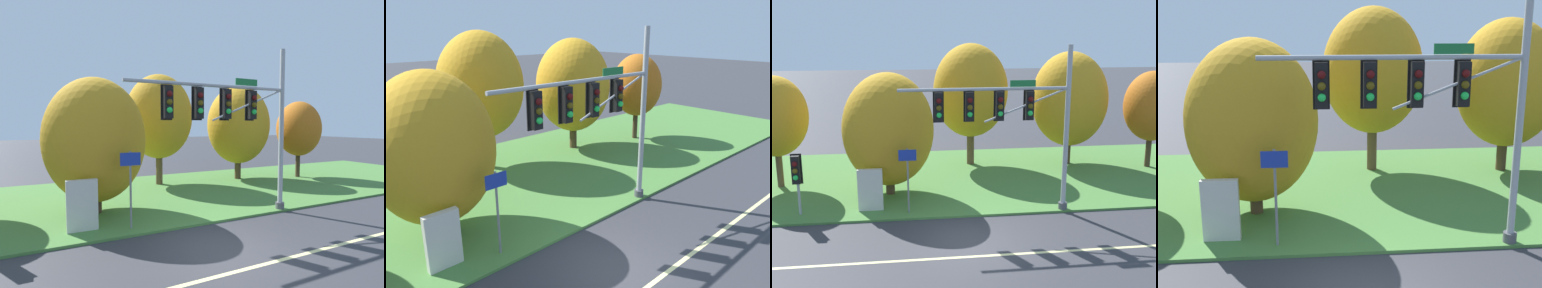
{
  "view_description": "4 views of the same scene",
  "coord_description": "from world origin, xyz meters",
  "views": [
    {
      "loc": [
        -5.08,
        -7.78,
        4.02
      ],
      "look_at": [
        1.0,
        4.62,
        3.12
      ],
      "focal_mm": 28.0,
      "sensor_mm": 36.0,
      "label": 1
    },
    {
      "loc": [
        -7.85,
        -6.56,
        7.36
      ],
      "look_at": [
        2.04,
        3.95,
        2.84
      ],
      "focal_mm": 35.0,
      "sensor_mm": 36.0,
      "label": 2
    },
    {
      "loc": [
        -2.44,
        -17.0,
        8.07
      ],
      "look_at": [
        0.24,
        3.44,
        3.09
      ],
      "focal_mm": 45.0,
      "sensor_mm": 36.0,
      "label": 3
    },
    {
      "loc": [
        -1.35,
        -10.06,
        6.39
      ],
      "look_at": [
        -0.09,
        3.44,
        3.06
      ],
      "focal_mm": 45.0,
      "sensor_mm": 36.0,
      "label": 4
    }
  ],
  "objects": [
    {
      "name": "ground_plane",
      "position": [
        0.0,
        0.0,
        0.0
      ],
      "size": [
        160.0,
        160.0,
        0.0
      ],
      "primitive_type": "plane",
      "color": "#333338"
    },
    {
      "name": "traffic_signal_mast",
      "position": [
        2.22,
        2.75,
        4.47
      ],
      "size": [
        7.47,
        0.49,
        7.31
      ],
      "color": "#9EA0A5",
      "rests_on": "grass_verge"
    },
    {
      "name": "tree_tall_centre",
      "position": [
        7.37,
        10.07,
        3.99
      ],
      "size": [
        4.44,
        4.44,
        6.68
      ],
      "color": "#4C3823",
      "rests_on": "grass_verge"
    },
    {
      "name": "tree_behind_signpost",
      "position": [
        -3.12,
        5.86,
        3.33
      ],
      "size": [
        4.37,
        4.37,
        5.97
      ],
      "color": "#4C3823",
      "rests_on": "grass_verge"
    },
    {
      "name": "route_sign_post",
      "position": [
        -2.26,
        3.18,
        2.0
      ],
      "size": [
        0.77,
        0.08,
        2.93
      ],
      "color": "slate",
      "rests_on": "grass_verge"
    },
    {
      "name": "grass_verge",
      "position": [
        0.0,
        8.25,
        0.05
      ],
      "size": [
        48.0,
        11.5,
        0.1
      ],
      "primitive_type": "cube",
      "color": "#477A38",
      "rests_on": "ground"
    },
    {
      "name": "tree_mid_verge",
      "position": [
        1.58,
        10.68,
        4.51
      ],
      "size": [
        4.35,
        4.35,
        7.14
      ],
      "color": "brown",
      "rests_on": "grass_verge"
    },
    {
      "name": "info_kiosk",
      "position": [
        -3.94,
        3.71,
        1.04
      ],
      "size": [
        1.1,
        0.24,
        1.9
      ],
      "color": "beige",
      "rests_on": "grass_verge"
    },
    {
      "name": "tree_right_far",
      "position": [
        11.86,
        8.73,
        3.69
      ],
      "size": [
        3.23,
        3.23,
        5.62
      ],
      "color": "#423021",
      "rests_on": "grass_verge"
    },
    {
      "name": "lane_stripe",
      "position": [
        0.0,
        -1.2,
        0.0
      ],
      "size": [
        36.0,
        0.16,
        0.01
      ],
      "primitive_type": "cube",
      "color": "beige",
      "rests_on": "ground"
    }
  ]
}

